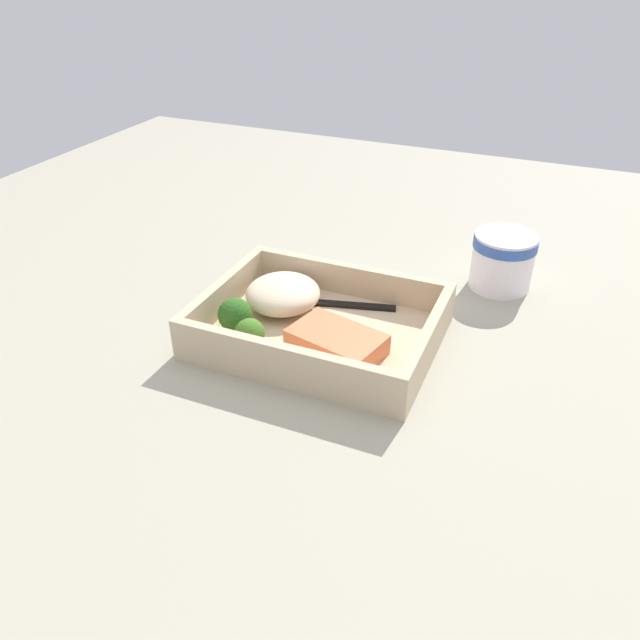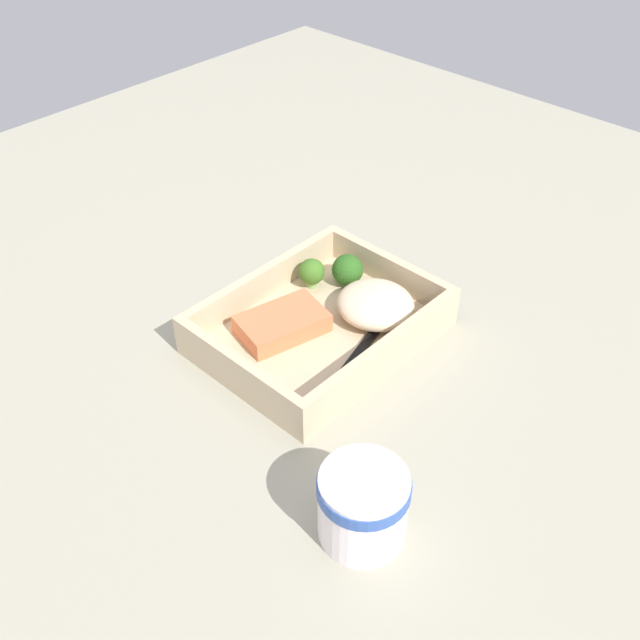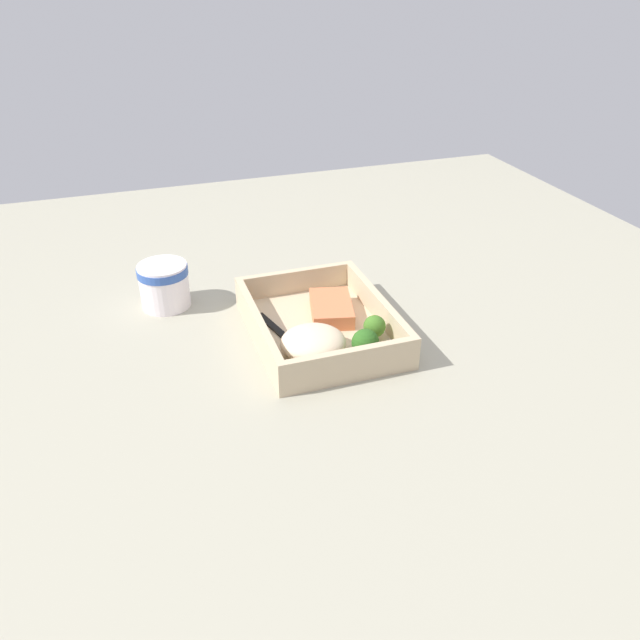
{
  "view_description": "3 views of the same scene",
  "coord_description": "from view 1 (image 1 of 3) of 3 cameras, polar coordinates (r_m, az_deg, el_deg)",
  "views": [
    {
      "loc": [
        -24.24,
        56.98,
        41.61
      ],
      "look_at": [
        0.0,
        0.0,
        2.7
      ],
      "focal_mm": 35.0,
      "sensor_mm": 36.0,
      "label": 1
    },
    {
      "loc": [
        -49.98,
        -46.94,
        59.52
      ],
      "look_at": [
        0.0,
        0.0,
        2.7
      ],
      "focal_mm": 42.0,
      "sensor_mm": 36.0,
      "label": 2
    },
    {
      "loc": [
        78.78,
        -26.77,
        52.11
      ],
      "look_at": [
        0.0,
        0.0,
        2.7
      ],
      "focal_mm": 35.0,
      "sensor_mm": 36.0,
      "label": 3
    }
  ],
  "objects": [
    {
      "name": "tray_rim",
      "position": [
        0.73,
        -0.0,
        0.35
      ],
      "size": [
        27.19,
        20.86,
        4.06
      ],
      "color": "#C5AE8B",
      "rests_on": "takeout_tray"
    },
    {
      "name": "broccoli_floret_1",
      "position": [
        0.74,
        -7.78,
        0.44
      ],
      "size": [
        4.06,
        4.06,
        4.18
      ],
      "color": "#83A560",
      "rests_on": "takeout_tray"
    },
    {
      "name": "paper_cup",
      "position": [
        0.87,
        16.38,
        5.43
      ],
      "size": [
        8.4,
        8.4,
        7.6
      ],
      "color": "white",
      "rests_on": "ground_plane"
    },
    {
      "name": "broccoli_floret_2",
      "position": [
        0.7,
        -6.44,
        -1.26
      ],
      "size": [
        3.39,
        3.39,
        3.98
      ],
      "color": "#7FAC5C",
      "rests_on": "takeout_tray"
    },
    {
      "name": "ground_plane",
      "position": [
        0.75,
        -0.0,
        -2.39
      ],
      "size": [
        160.0,
        160.0,
        2.0
      ],
      "primitive_type": "cube",
      "color": "#9D9985"
    },
    {
      "name": "mashed_potatoes",
      "position": [
        0.78,
        -3.41,
        2.41
      ],
      "size": [
        9.23,
        9.59,
        3.85
      ],
      "primitive_type": "ellipsoid",
      "color": "beige",
      "rests_on": "takeout_tray"
    },
    {
      "name": "salmon_fillet",
      "position": [
        0.7,
        1.53,
        -2.01
      ],
      "size": [
        11.5,
        8.72,
        2.41
      ],
      "primitive_type": "cube",
      "rotation": [
        0.0,
        0.0,
        -0.25
      ],
      "color": "#E57448",
      "rests_on": "takeout_tray"
    },
    {
      "name": "takeout_tray",
      "position": [
        0.74,
        -0.0,
        -1.37
      ],
      "size": [
        27.19,
        20.86,
        1.2
      ],
      "primitive_type": "cube",
      "color": "#C5AE8B",
      "rests_on": "ground_plane"
    },
    {
      "name": "fork",
      "position": [
        0.79,
        0.42,
        1.55
      ],
      "size": [
        15.71,
        5.55,
        0.44
      ],
      "color": "black",
      "rests_on": "takeout_tray"
    }
  ]
}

